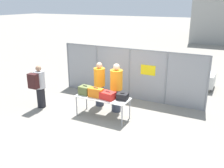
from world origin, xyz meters
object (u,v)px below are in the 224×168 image
object	(u,v)px
suitcase_black	(122,97)
security_worker_near	(116,87)
traveler_hooded	(39,85)
suitcase_olive	(85,90)
utility_trailer	(177,76)
suitcase_orange	(96,93)
suitcase_red	(108,95)
security_worker_far	(100,84)
inspection_table	(103,99)

from	to	relation	value
suitcase_black	security_worker_near	distance (m)	0.76
suitcase_black	traveler_hooded	bearing A→B (deg)	-171.96
suitcase_olive	utility_trailer	distance (m)	5.31
suitcase_orange	suitcase_red	world-z (taller)	suitcase_orange
suitcase_black	utility_trailer	world-z (taller)	suitcase_black
security_worker_near	utility_trailer	xyz separation A→B (m)	(1.29, 4.14, -0.51)
traveler_hooded	utility_trailer	world-z (taller)	traveler_hooded
suitcase_red	security_worker_far	bearing A→B (deg)	132.24
utility_trailer	security_worker_far	bearing A→B (deg)	-118.16
inspection_table	suitcase_black	world-z (taller)	suitcase_black
suitcase_red	security_worker_far	xyz separation A→B (m)	(-0.85, 0.93, 0.02)
inspection_table	suitcase_olive	xyz separation A→B (m)	(-0.69, -0.03, 0.20)
suitcase_black	suitcase_red	bearing A→B (deg)	-160.52
utility_trailer	security_worker_near	bearing A→B (deg)	-107.35
suitcase_orange	traveler_hooded	size ratio (longest dim) A/B	0.32
suitcase_black	traveler_hooded	xyz separation A→B (m)	(-3.23, -0.46, 0.05)
suitcase_olive	traveler_hooded	size ratio (longest dim) A/B	0.25
suitcase_orange	suitcase_red	distance (m)	0.45
suitcase_orange	security_worker_far	distance (m)	1.04
inspection_table	security_worker_near	size ratio (longest dim) A/B	1.05
security_worker_far	suitcase_black	bearing A→B (deg)	129.87
security_worker_far	traveler_hooded	bearing A→B (deg)	12.61
security_worker_near	inspection_table	bearing A→B (deg)	81.72
security_worker_near	security_worker_far	distance (m)	0.84
suitcase_orange	traveler_hooded	world-z (taller)	traveler_hooded
traveler_hooded	security_worker_far	bearing A→B (deg)	19.22
inspection_table	suitcase_orange	bearing A→B (deg)	-155.47
suitcase_red	utility_trailer	world-z (taller)	suitcase_red
utility_trailer	suitcase_olive	bearing A→B (deg)	-114.40
security_worker_near	utility_trailer	distance (m)	4.37
suitcase_black	suitcase_olive	bearing A→B (deg)	-175.02
suitcase_orange	security_worker_near	size ratio (longest dim) A/B	0.29
suitcase_olive	suitcase_red	xyz separation A→B (m)	(0.93, -0.04, -0.02)
inspection_table	suitcase_olive	bearing A→B (deg)	-177.80
suitcase_red	security_worker_near	bearing A→B (deg)	92.56
suitcase_red	traveler_hooded	bearing A→B (deg)	-173.99
suitcase_olive	suitcase_black	size ratio (longest dim) A/B	1.05
suitcase_black	security_worker_near	size ratio (longest dim) A/B	0.21
suitcase_olive	security_worker_near	distance (m)	1.12
inspection_table	suitcase_orange	world-z (taller)	suitcase_orange
suitcase_black	security_worker_far	world-z (taller)	security_worker_far
inspection_table	security_worker_far	xyz separation A→B (m)	(-0.61, 0.86, 0.20)
inspection_table	security_worker_far	size ratio (longest dim) A/B	1.10
traveler_hooded	inspection_table	bearing A→B (deg)	-5.19
suitcase_olive	inspection_table	bearing A→B (deg)	2.20
suitcase_orange	security_worker_near	distance (m)	0.86
suitcase_olive	suitcase_black	world-z (taller)	suitcase_olive
suitcase_olive	traveler_hooded	xyz separation A→B (m)	(-1.83, -0.33, 0.01)
inspection_table	suitcase_black	size ratio (longest dim) A/B	4.88
suitcase_olive	utility_trailer	xyz separation A→B (m)	(2.19, 4.82, -0.47)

